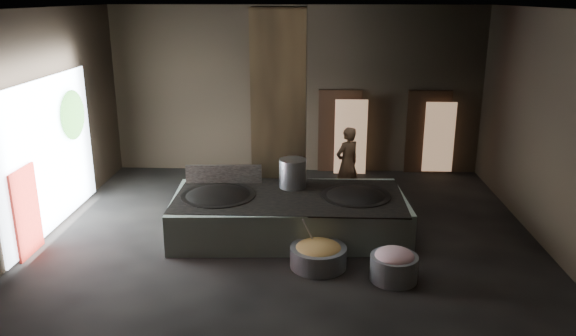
{
  "coord_description": "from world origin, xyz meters",
  "views": [
    {
      "loc": [
        0.45,
        -10.65,
        4.73
      ],
      "look_at": [
        -0.05,
        0.61,
        1.25
      ],
      "focal_mm": 35.0,
      "sensor_mm": 36.0,
      "label": 1
    }
  ],
  "objects_px": {
    "stock_pot": "(293,173)",
    "hearth_platform": "(289,215)",
    "wok_left": "(218,199)",
    "wok_right": "(355,200)",
    "cook": "(347,164)",
    "meat_basin": "(394,268)",
    "veg_basin": "(318,257)"
  },
  "relations": [
    {
      "from": "wok_left",
      "to": "wok_right",
      "type": "distance_m",
      "value": 2.8
    },
    {
      "from": "stock_pot",
      "to": "veg_basin",
      "type": "bearing_deg",
      "value": -74.86
    },
    {
      "from": "veg_basin",
      "to": "stock_pot",
      "type": "bearing_deg",
      "value": 105.14
    },
    {
      "from": "wok_left",
      "to": "cook",
      "type": "relative_size",
      "value": 0.83
    },
    {
      "from": "wok_left",
      "to": "meat_basin",
      "type": "relative_size",
      "value": 1.81
    },
    {
      "from": "stock_pot",
      "to": "veg_basin",
      "type": "distance_m",
      "value": 2.28
    },
    {
      "from": "wok_right",
      "to": "cook",
      "type": "distance_m",
      "value": 2.06
    },
    {
      "from": "hearth_platform",
      "to": "cook",
      "type": "bearing_deg",
      "value": 55.16
    },
    {
      "from": "cook",
      "to": "veg_basin",
      "type": "relative_size",
      "value": 1.74
    },
    {
      "from": "hearth_platform",
      "to": "wok_right",
      "type": "distance_m",
      "value": 1.39
    },
    {
      "from": "hearth_platform",
      "to": "meat_basin",
      "type": "xyz_separation_m",
      "value": [
        1.89,
        -1.9,
        -0.18
      ]
    },
    {
      "from": "stock_pot",
      "to": "veg_basin",
      "type": "height_order",
      "value": "stock_pot"
    },
    {
      "from": "veg_basin",
      "to": "meat_basin",
      "type": "xyz_separation_m",
      "value": [
        1.3,
        -0.44,
        0.04
      ]
    },
    {
      "from": "stock_pot",
      "to": "veg_basin",
      "type": "relative_size",
      "value": 0.6
    },
    {
      "from": "hearth_platform",
      "to": "cook",
      "type": "distance_m",
      "value": 2.51
    },
    {
      "from": "meat_basin",
      "to": "wok_right",
      "type": "bearing_deg",
      "value": 105.57
    },
    {
      "from": "veg_basin",
      "to": "meat_basin",
      "type": "bearing_deg",
      "value": -18.86
    },
    {
      "from": "wok_left",
      "to": "stock_pot",
      "type": "height_order",
      "value": "stock_pot"
    },
    {
      "from": "hearth_platform",
      "to": "cook",
      "type": "relative_size",
      "value": 2.63
    },
    {
      "from": "wok_right",
      "to": "stock_pot",
      "type": "distance_m",
      "value": 1.44
    },
    {
      "from": "wok_right",
      "to": "cook",
      "type": "xyz_separation_m",
      "value": [
        -0.06,
        2.05,
        0.14
      ]
    },
    {
      "from": "hearth_platform",
      "to": "wok_right",
      "type": "bearing_deg",
      "value": -1.1
    },
    {
      "from": "stock_pot",
      "to": "wok_left",
      "type": "bearing_deg",
      "value": -158.2
    },
    {
      "from": "wok_left",
      "to": "wok_right",
      "type": "xyz_separation_m",
      "value": [
        2.8,
        0.1,
        0.0
      ]
    },
    {
      "from": "wok_left",
      "to": "veg_basin",
      "type": "relative_size",
      "value": 1.44
    },
    {
      "from": "hearth_platform",
      "to": "cook",
      "type": "height_order",
      "value": "cook"
    },
    {
      "from": "stock_pot",
      "to": "hearth_platform",
      "type": "bearing_deg",
      "value": -95.19
    },
    {
      "from": "stock_pot",
      "to": "meat_basin",
      "type": "xyz_separation_m",
      "value": [
        1.84,
        -2.45,
        -0.9
      ]
    },
    {
      "from": "hearth_platform",
      "to": "veg_basin",
      "type": "relative_size",
      "value": 4.57
    },
    {
      "from": "wok_left",
      "to": "hearth_platform",
      "type": "bearing_deg",
      "value": 1.97
    },
    {
      "from": "hearth_platform",
      "to": "veg_basin",
      "type": "height_order",
      "value": "hearth_platform"
    },
    {
      "from": "hearth_platform",
      "to": "stock_pot",
      "type": "xyz_separation_m",
      "value": [
        0.05,
        0.55,
        0.72
      ]
    }
  ]
}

